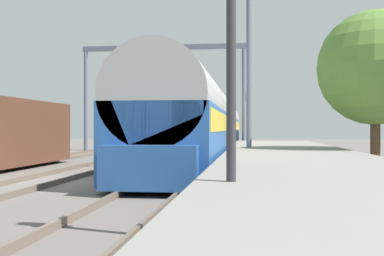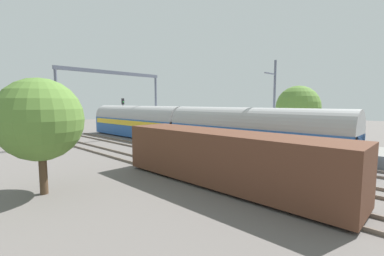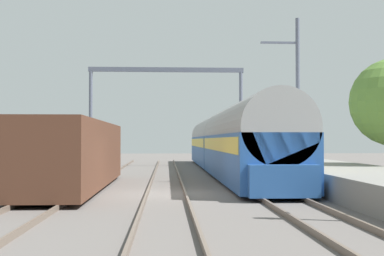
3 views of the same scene
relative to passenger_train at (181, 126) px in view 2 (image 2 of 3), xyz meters
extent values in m
plane|color=#645E5B|center=(-3.94, -13.56, -1.97)|extent=(120.00, 120.00, 0.00)
cube|color=#695A4E|center=(-8.60, -13.56, -1.89)|extent=(0.08, 60.00, 0.16)
cube|color=#695A4E|center=(-7.17, -13.56, -1.89)|extent=(0.08, 60.00, 0.16)
cube|color=#695A4E|center=(-4.66, -13.56, -1.89)|extent=(0.08, 60.00, 0.16)
cube|color=#695A4E|center=(-3.23, -13.56, -1.89)|extent=(0.08, 60.00, 0.16)
cube|color=#695A4E|center=(-0.72, -13.56, -1.89)|extent=(0.08, 60.00, 0.16)
cube|color=#695A4E|center=(0.72, -13.56, -1.89)|extent=(0.08, 60.00, 0.16)
cube|color=gray|center=(3.82, -11.56, -1.52)|extent=(4.40, 28.00, 0.90)
cube|color=#28569E|center=(0.00, -8.13, -0.71)|extent=(2.90, 16.00, 2.20)
cube|color=gold|center=(0.00, -8.13, -0.08)|extent=(2.93, 15.36, 0.64)
cylinder|color=#9F9F9F|center=(0.00, -8.13, 0.59)|extent=(2.84, 16.00, 2.84)
cube|color=#28569E|center=(0.00, 8.22, -0.71)|extent=(2.90, 16.00, 2.20)
cube|color=gold|center=(0.00, 8.22, -0.08)|extent=(2.93, 15.36, 0.64)
cylinder|color=#9F9F9F|center=(0.00, 8.22, 0.59)|extent=(2.84, 16.00, 2.84)
cube|color=#28569E|center=(0.00, -16.38, -1.26)|extent=(2.40, 0.50, 1.10)
cube|color=#563323|center=(-7.89, -11.44, -0.46)|extent=(2.80, 13.00, 2.70)
cube|color=black|center=(-7.89, -11.44, -1.76)|extent=(2.52, 11.96, 0.10)
cylinder|color=#272727|center=(1.53, 5.52, -1.55)|extent=(0.21, 0.21, 0.85)
cube|color=#232833|center=(1.53, 5.52, -0.80)|extent=(0.32, 0.44, 0.64)
sphere|color=tan|center=(1.53, 5.52, -0.36)|extent=(0.24, 0.24, 0.24)
cylinder|color=#2D2D33|center=(1.92, 14.44, 0.08)|extent=(0.14, 0.14, 4.11)
cube|color=black|center=(1.92, 14.44, 2.58)|extent=(0.36, 0.20, 0.90)
sphere|color=#19D133|center=(1.92, 14.32, 2.51)|extent=(0.16, 0.16, 0.16)
cylinder|color=slate|center=(-9.89, 6.74, 1.78)|extent=(0.28, 0.28, 7.50)
cylinder|color=slate|center=(2.00, 6.74, 1.78)|extent=(0.28, 0.28, 7.50)
cube|color=slate|center=(-3.94, 6.74, 5.71)|extent=(12.29, 0.24, 0.36)
cylinder|color=slate|center=(2.40, -9.16, 2.03)|extent=(0.20, 0.20, 8.00)
cube|color=slate|center=(1.50, -9.16, 4.83)|extent=(1.80, 0.10, 0.10)
cylinder|color=#4C3826|center=(-14.99, -6.03, -0.91)|extent=(0.36, 0.36, 2.13)
sphere|color=#567D33|center=(-14.99, -6.03, 1.62)|extent=(3.90, 3.90, 3.90)
cylinder|color=#4C3826|center=(7.06, -9.40, -0.81)|extent=(0.36, 0.36, 2.33)
sphere|color=#567D33|center=(7.06, -9.40, 1.95)|extent=(4.26, 4.26, 4.26)
camera|label=1|loc=(2.43, -27.49, -0.31)|focal=43.95mm
camera|label=2|loc=(-18.82, -19.55, 2.42)|focal=24.20mm
camera|label=3|loc=(-3.94, -33.14, 0.11)|focal=47.20mm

